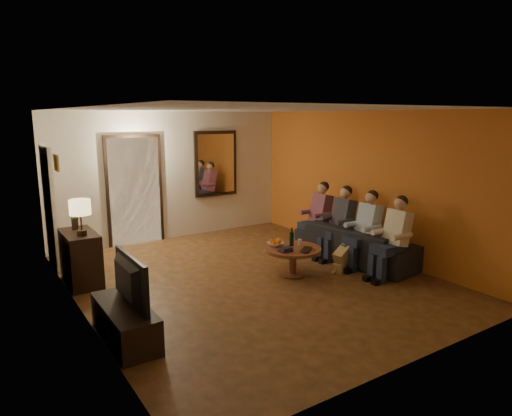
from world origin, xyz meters
TOP-DOWN VIEW (x-y plane):
  - floor at (0.00, 0.00)m, footprint 5.00×6.00m
  - ceiling at (0.00, 0.00)m, footprint 5.00×6.00m
  - back_wall at (0.00, 3.00)m, footprint 5.00×0.02m
  - front_wall at (0.00, -3.00)m, footprint 5.00×0.02m
  - left_wall at (-2.50, 0.00)m, footprint 0.02×6.00m
  - right_wall at (2.50, 0.00)m, footprint 0.02×6.00m
  - orange_accent at (2.49, 0.00)m, footprint 0.01×6.00m
  - kitchen_doorway at (-0.80, 2.98)m, footprint 1.00×0.06m
  - door_trim at (-0.80, 2.97)m, footprint 1.12×0.04m
  - fridge_glimpse at (-0.55, 2.98)m, footprint 0.45×0.03m
  - mirror_frame at (1.00, 2.96)m, footprint 1.00×0.05m
  - mirror_glass at (1.00, 2.93)m, footprint 0.86×0.02m
  - white_door at (-2.46, 2.30)m, footprint 0.06×0.85m
  - framed_art at (-2.47, 1.30)m, footprint 0.03×0.28m
  - art_canvas at (-2.46, 1.30)m, footprint 0.01×0.22m
  - dresser at (-2.25, 1.24)m, footprint 0.45×0.90m
  - table_lamp at (-2.25, 1.02)m, footprint 0.30×0.30m
  - flower_vase at (-2.25, 1.46)m, footprint 0.14×0.14m
  - tv_stand at (-2.25, -0.89)m, footprint 0.45×1.23m
  - tv at (-2.25, -0.89)m, footprint 0.99×0.13m
  - sofa at (2.03, -0.26)m, footprint 2.28×1.14m
  - person_a at (1.93, -1.16)m, footprint 0.60×0.40m
  - person_b at (1.93, -0.56)m, footprint 0.60×0.40m
  - person_c at (1.93, 0.04)m, footprint 0.60×0.40m
  - person_d at (1.93, 0.64)m, footprint 0.60×0.40m
  - dog at (1.54, -0.49)m, footprint 0.60×0.36m
  - coffee_table at (0.67, -0.21)m, footprint 0.92×0.92m
  - bowl at (0.49, 0.01)m, footprint 0.26×0.26m
  - oranges at (0.49, 0.01)m, footprint 0.20×0.20m
  - wine_bottle at (0.72, -0.11)m, footprint 0.07×0.07m
  - wine_glass at (0.85, -0.16)m, footprint 0.06×0.06m
  - book_stack at (0.45, -0.31)m, footprint 0.20×0.15m
  - laptop at (0.77, -0.49)m, footprint 0.39×0.36m

SIDE VIEW (x-z plane):
  - floor at x=0.00m, z-range -0.01..0.01m
  - tv_stand at x=-2.25m, z-range 0.00..0.41m
  - coffee_table at x=0.67m, z-range 0.00..0.45m
  - dog at x=1.54m, z-range 0.00..0.56m
  - sofa at x=2.03m, z-range 0.00..0.64m
  - dresser at x=-2.25m, z-range 0.00..0.80m
  - laptop at x=0.77m, z-range 0.45..0.48m
  - bowl at x=0.49m, z-range 0.45..0.51m
  - book_stack at x=0.45m, z-range 0.45..0.52m
  - wine_glass at x=0.85m, z-range 0.45..0.55m
  - oranges at x=0.49m, z-range 0.51..0.59m
  - person_a at x=1.93m, z-range 0.00..1.20m
  - person_b at x=1.93m, z-range 0.00..1.20m
  - person_c at x=1.93m, z-range 0.00..1.20m
  - person_d at x=1.93m, z-range 0.00..1.20m
  - wine_bottle at x=0.72m, z-range 0.45..0.76m
  - tv at x=-2.25m, z-range 0.41..0.98m
  - fridge_glimpse at x=-0.55m, z-range 0.05..1.75m
  - white_door at x=-2.46m, z-range 0.00..2.04m
  - flower_vase at x=-2.25m, z-range 0.80..1.24m
  - kitchen_doorway at x=-0.80m, z-range 0.00..2.10m
  - door_trim at x=-0.80m, z-range -0.06..2.16m
  - table_lamp at x=-2.25m, z-range 0.80..1.34m
  - back_wall at x=0.00m, z-range 0.00..2.60m
  - front_wall at x=0.00m, z-range 0.00..2.60m
  - left_wall at x=-2.50m, z-range 0.00..2.60m
  - right_wall at x=2.50m, z-range 0.00..2.60m
  - orange_accent at x=2.49m, z-range 0.00..2.60m
  - mirror_frame at x=1.00m, z-range 0.80..2.20m
  - mirror_glass at x=1.00m, z-range 0.87..2.13m
  - framed_art at x=-2.47m, z-range 1.73..1.97m
  - art_canvas at x=-2.46m, z-range 1.76..1.94m
  - ceiling at x=0.00m, z-range 2.60..2.60m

